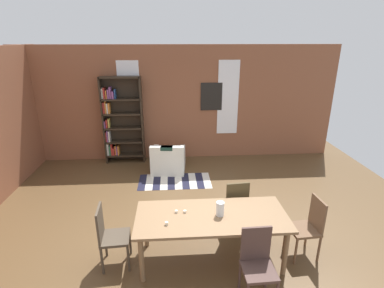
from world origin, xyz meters
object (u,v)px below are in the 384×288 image
dining_table (212,220)px  dining_chair_near_right (257,262)px  dining_chair_head_left (110,234)px  dining_chair_head_right (309,225)px  dining_chair_far_right (235,203)px  bookshelf_tall (120,121)px  potted_plant_by_shelf (236,198)px  vase_on_table (220,209)px  armchair_white (168,160)px

dining_table → dining_chair_near_right: dining_chair_near_right is taller
dining_chair_head_left → dining_chair_head_right: (2.91, 0.01, 0.00)m
dining_chair_head_left → dining_chair_near_right: same height
dining_chair_head_left → dining_chair_far_right: (1.95, 0.69, 0.00)m
dining_chair_head_left → bookshelf_tall: (-0.42, 3.89, 0.61)m
dining_chair_far_right → dining_chair_head_right: 1.18m
dining_chair_near_right → bookshelf_tall: bearing=117.3°
dining_table → dining_chair_near_right: bearing=-54.9°
dining_table → bookshelf_tall: bookshelf_tall is taller
dining_chair_head_left → potted_plant_by_shelf: (2.10, 1.31, -0.26)m
dining_table → dining_chair_far_right: (0.49, 0.69, -0.17)m
potted_plant_by_shelf → bookshelf_tall: bearing=134.4°
dining_chair_far_right → bookshelf_tall: size_ratio=0.42×
dining_chair_head_right → bookshelf_tall: size_ratio=0.42×
dining_chair_head_right → bookshelf_tall: bearing=130.6°
dining_chair_near_right → bookshelf_tall: size_ratio=0.42×
vase_on_table → dining_chair_head_left: 1.61m
bookshelf_tall → armchair_white: (1.22, -0.72, -0.84)m
dining_table → dining_chair_head_right: 1.46m
vase_on_table → dining_chair_near_right: bearing=-62.0°
dining_table → vase_on_table: (0.12, -0.00, 0.18)m
dining_table → armchair_white: bearing=101.6°
dining_table → dining_chair_head_left: size_ratio=2.28×
armchair_white → potted_plant_by_shelf: 2.27m
vase_on_table → dining_chair_near_right: (0.37, -0.69, -0.35)m
dining_chair_head_right → dining_table: bearing=-179.8°
dining_table → dining_chair_head_right: (1.45, 0.01, -0.17)m
dining_chair_head_right → armchair_white: (-2.10, 3.16, -0.23)m
dining_chair_near_right → armchair_white: 4.02m
dining_chair_head_left → dining_chair_near_right: (1.94, -0.68, 0.00)m
vase_on_table → dining_chair_head_right: vase_on_table is taller
dining_chair_head_right → bookshelf_tall: bookshelf_tall is taller
dining_chair_far_right → armchair_white: (-1.14, 2.48, -0.23)m
bookshelf_tall → dining_chair_head_right: bearing=-49.4°
dining_chair_head_left → bookshelf_tall: bearing=96.1°
armchair_white → dining_table: bearing=-78.4°
vase_on_table → dining_chair_head_left: (-1.57, -0.00, -0.35)m
vase_on_table → dining_chair_far_right: vase_on_table is taller
dining_chair_far_right → dining_chair_head_left: bearing=-160.4°
dining_chair_head_left → dining_chair_head_right: size_ratio=1.00×
vase_on_table → armchair_white: bearing=103.6°
dining_chair_head_left → vase_on_table: bearing=0.2°
dining_chair_head_left → potted_plant_by_shelf: size_ratio=2.03×
armchair_white → potted_plant_by_shelf: (1.30, -1.86, -0.03)m
armchair_white → dining_chair_head_right: bearing=-56.3°
armchair_white → potted_plant_by_shelf: size_ratio=1.86×
bookshelf_tall → dining_chair_near_right: bearing=-62.7°
dining_chair_head_left → armchair_white: dining_chair_head_left is taller
vase_on_table → dining_table: bearing=180.0°
dining_chair_near_right → potted_plant_by_shelf: bearing=85.2°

